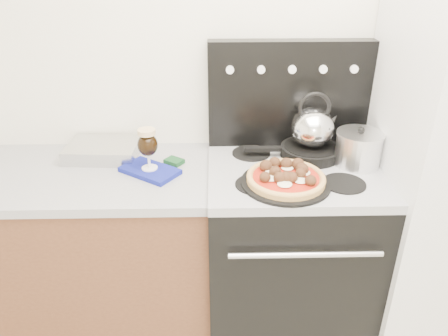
{
  "coord_description": "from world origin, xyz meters",
  "views": [
    {
      "loc": [
        -0.27,
        -0.53,
        1.81
      ],
      "look_at": [
        -0.23,
        1.05,
        0.99
      ],
      "focal_mm": 35.0,
      "sensor_mm": 36.0,
      "label": 1
    }
  ],
  "objects_px": {
    "oven_mitt": "(150,171)",
    "skillet": "(310,151)",
    "beer_glass": "(148,149)",
    "pizza": "(286,177)",
    "stove_body": "(287,254)",
    "tea_kettle": "(313,125)",
    "pizza_pan": "(286,183)",
    "stock_pot": "(358,150)",
    "base_cabinet": "(64,256)"
  },
  "relations": [
    {
      "from": "oven_mitt",
      "to": "skillet",
      "type": "distance_m",
      "value": 0.74
    },
    {
      "from": "oven_mitt",
      "to": "beer_glass",
      "type": "xyz_separation_m",
      "value": [
        0.0,
        0.0,
        0.11
      ]
    },
    {
      "from": "pizza",
      "to": "skillet",
      "type": "bearing_deg",
      "value": 59.78
    },
    {
      "from": "stove_body",
      "to": "tea_kettle",
      "type": "distance_m",
      "value": 0.65
    },
    {
      "from": "oven_mitt",
      "to": "beer_glass",
      "type": "bearing_deg",
      "value": 0.0
    },
    {
      "from": "oven_mitt",
      "to": "pizza_pan",
      "type": "height_order",
      "value": "pizza_pan"
    },
    {
      "from": "oven_mitt",
      "to": "pizza",
      "type": "height_order",
      "value": "pizza"
    },
    {
      "from": "beer_glass",
      "to": "pizza",
      "type": "xyz_separation_m",
      "value": [
        0.58,
        -0.15,
        -0.06
      ]
    },
    {
      "from": "stock_pot",
      "to": "oven_mitt",
      "type": "bearing_deg",
      "value": -178.59
    },
    {
      "from": "base_cabinet",
      "to": "tea_kettle",
      "type": "relative_size",
      "value": 6.66
    },
    {
      "from": "beer_glass",
      "to": "pizza",
      "type": "bearing_deg",
      "value": -14.48
    },
    {
      "from": "oven_mitt",
      "to": "stock_pot",
      "type": "distance_m",
      "value": 0.93
    },
    {
      "from": "pizza",
      "to": "stock_pot",
      "type": "height_order",
      "value": "stock_pot"
    },
    {
      "from": "tea_kettle",
      "to": "beer_glass",
      "type": "bearing_deg",
      "value": -179.17
    },
    {
      "from": "pizza",
      "to": "beer_glass",
      "type": "bearing_deg",
      "value": 165.52
    },
    {
      "from": "stove_body",
      "to": "oven_mitt",
      "type": "bearing_deg",
      "value": 179.53
    },
    {
      "from": "pizza_pan",
      "to": "stock_pot",
      "type": "height_order",
      "value": "stock_pot"
    },
    {
      "from": "stove_body",
      "to": "skillet",
      "type": "xyz_separation_m",
      "value": [
        0.09,
        0.12,
        0.5
      ]
    },
    {
      "from": "base_cabinet",
      "to": "skillet",
      "type": "bearing_deg",
      "value": 4.43
    },
    {
      "from": "stove_body",
      "to": "skillet",
      "type": "distance_m",
      "value": 0.53
    },
    {
      "from": "stove_body",
      "to": "pizza_pan",
      "type": "height_order",
      "value": "pizza_pan"
    },
    {
      "from": "pizza_pan",
      "to": "skillet",
      "type": "xyz_separation_m",
      "value": [
        0.15,
        0.26,
        0.02
      ]
    },
    {
      "from": "stove_body",
      "to": "beer_glass",
      "type": "height_order",
      "value": "beer_glass"
    },
    {
      "from": "pizza_pan",
      "to": "stock_pot",
      "type": "distance_m",
      "value": 0.39
    },
    {
      "from": "tea_kettle",
      "to": "base_cabinet",
      "type": "bearing_deg",
      "value": 176.52
    },
    {
      "from": "stove_body",
      "to": "stock_pot",
      "type": "relative_size",
      "value": 4.45
    },
    {
      "from": "base_cabinet",
      "to": "stock_pot",
      "type": "distance_m",
      "value": 1.5
    },
    {
      "from": "pizza",
      "to": "stock_pot",
      "type": "relative_size",
      "value": 1.63
    },
    {
      "from": "tea_kettle",
      "to": "stock_pot",
      "type": "distance_m",
      "value": 0.23
    },
    {
      "from": "skillet",
      "to": "tea_kettle",
      "type": "distance_m",
      "value": 0.13
    },
    {
      "from": "stove_body",
      "to": "tea_kettle",
      "type": "xyz_separation_m",
      "value": [
        0.09,
        0.12,
        0.64
      ]
    },
    {
      "from": "oven_mitt",
      "to": "stock_pot",
      "type": "bearing_deg",
      "value": 1.41
    },
    {
      "from": "stove_body",
      "to": "pizza_pan",
      "type": "distance_m",
      "value": 0.51
    },
    {
      "from": "stove_body",
      "to": "oven_mitt",
      "type": "xyz_separation_m",
      "value": [
        -0.64,
        0.01,
        0.47
      ]
    },
    {
      "from": "skillet",
      "to": "tea_kettle",
      "type": "xyz_separation_m",
      "value": [
        0.0,
        0.0,
        0.13
      ]
    },
    {
      "from": "base_cabinet",
      "to": "stock_pot",
      "type": "xyz_separation_m",
      "value": [
        1.39,
        0.0,
        0.56
      ]
    },
    {
      "from": "oven_mitt",
      "to": "tea_kettle",
      "type": "bearing_deg",
      "value": 8.75
    },
    {
      "from": "skillet",
      "to": "oven_mitt",
      "type": "bearing_deg",
      "value": -171.25
    },
    {
      "from": "oven_mitt",
      "to": "beer_glass",
      "type": "relative_size",
      "value": 1.33
    },
    {
      "from": "tea_kettle",
      "to": "pizza_pan",
      "type": "bearing_deg",
      "value": -128.13
    },
    {
      "from": "pizza_pan",
      "to": "tea_kettle",
      "type": "bearing_deg",
      "value": 59.78
    },
    {
      "from": "pizza",
      "to": "tea_kettle",
      "type": "height_order",
      "value": "tea_kettle"
    },
    {
      "from": "beer_glass",
      "to": "skillet",
      "type": "relative_size",
      "value": 0.69
    },
    {
      "from": "oven_mitt",
      "to": "pizza",
      "type": "distance_m",
      "value": 0.6
    },
    {
      "from": "beer_glass",
      "to": "pizza",
      "type": "relative_size",
      "value": 0.59
    },
    {
      "from": "tea_kettle",
      "to": "pizza",
      "type": "bearing_deg",
      "value": -128.13
    },
    {
      "from": "base_cabinet",
      "to": "stock_pot",
      "type": "relative_size",
      "value": 7.33
    },
    {
      "from": "stove_body",
      "to": "pizza",
      "type": "bearing_deg",
      "value": -112.94
    },
    {
      "from": "pizza_pan",
      "to": "pizza",
      "type": "height_order",
      "value": "pizza"
    },
    {
      "from": "pizza_pan",
      "to": "skillet",
      "type": "relative_size",
      "value": 1.35
    }
  ]
}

